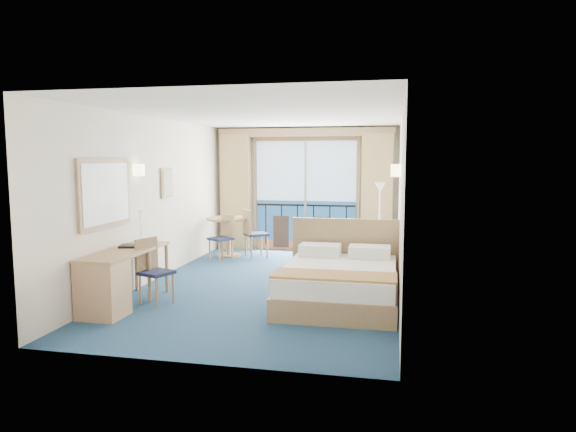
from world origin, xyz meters
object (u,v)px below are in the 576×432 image
object	(u,v)px
nightstand	(383,266)
desk_chair	(152,267)
armchair	(361,247)
desk	(108,282)
table_chair_b	(224,235)
floor_lamp	(380,202)
round_table	(228,227)
table_chair_a	(252,230)
bed	(340,282)

from	to	relation	value
nightstand	desk_chair	bearing A→B (deg)	-150.14
armchair	desk	size ratio (longest dim) A/B	0.46
desk	table_chair_b	xyz separation A→B (m)	(0.30, 3.74, 0.09)
floor_lamp	round_table	xyz separation A→B (m)	(-3.09, -0.05, -0.57)
round_table	table_chair_b	distance (m)	0.46
floor_lamp	table_chair_a	bearing A→B (deg)	-178.09
desk_chair	table_chair_b	size ratio (longest dim) A/B	1.00
armchair	round_table	distance (m)	2.81
armchair	table_chair_b	world-z (taller)	table_chair_b
desk_chair	round_table	distance (m)	3.55
table_chair_b	bed	bearing A→B (deg)	-11.59
bed	nightstand	distance (m)	1.42
nightstand	desk_chair	world-z (taller)	desk_chair
floor_lamp	table_chair_a	size ratio (longest dim) A/B	1.57
desk_chair	table_chair_b	bearing A→B (deg)	20.68
armchair	round_table	size ratio (longest dim) A/B	0.85
bed	nightstand	size ratio (longest dim) A/B	3.57
bed	table_chair_b	bearing A→B (deg)	135.02
floor_lamp	desk	size ratio (longest dim) A/B	0.94
armchair	desk	bearing A→B (deg)	-2.07
bed	desk_chair	size ratio (longest dim) A/B	2.25
table_chair_a	round_table	bearing A→B (deg)	50.80
round_table	table_chair_b	size ratio (longest dim) A/B	0.98
bed	nightstand	world-z (taller)	bed
armchair	table_chair_a	distance (m)	2.28
desk	nightstand	bearing A→B (deg)	35.21
desk	table_chair_a	world-z (taller)	table_chair_a
nightstand	armchair	xyz separation A→B (m)	(-0.44, 1.37, 0.06)
nightstand	round_table	distance (m)	3.67
round_table	table_chair_b	bearing A→B (deg)	-83.19
desk_chair	table_chair_a	xyz separation A→B (m)	(0.47, 3.52, 0.04)
desk	round_table	bearing A→B (deg)	86.57
nightstand	floor_lamp	size ratio (longest dim) A/B	0.37
desk	table_chair_b	bearing A→B (deg)	85.35
round_table	desk	bearing A→B (deg)	-93.43
bed	round_table	distance (m)	4.04
floor_lamp	desk_chair	bearing A→B (deg)	-130.11
nightstand	desk	size ratio (longest dim) A/B	0.35
nightstand	desk_chair	size ratio (longest dim) A/B	0.63
floor_lamp	desk_chair	size ratio (longest dim) A/B	1.70
floor_lamp	table_chair_b	distance (m)	3.15
desk	round_table	size ratio (longest dim) A/B	1.84
floor_lamp	table_chair_a	world-z (taller)	floor_lamp
floor_lamp	table_chair_a	xyz separation A→B (m)	(-2.56, -0.09, -0.62)
desk_chair	table_chair_b	distance (m)	3.11
nightstand	table_chair_a	world-z (taller)	table_chair_a
desk	desk_chair	size ratio (longest dim) A/B	1.81
table_chair_a	desk	bearing A→B (deg)	134.11
nightstand	table_chair_a	xyz separation A→B (m)	(-2.69, 1.70, 0.27)
table_chair_a	floor_lamp	bearing A→B (deg)	-123.38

